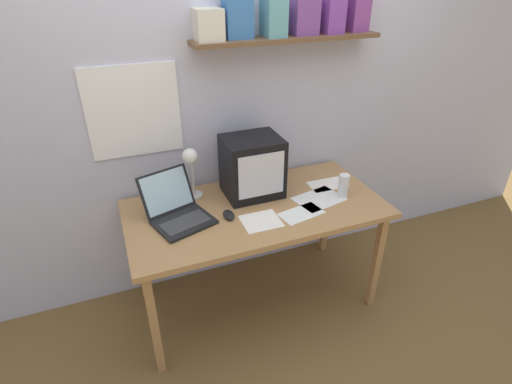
% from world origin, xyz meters
% --- Properties ---
extents(ground_plane, '(12.00, 12.00, 0.00)m').
position_xyz_m(ground_plane, '(0.00, 0.00, 0.00)').
color(ground_plane, brown).
extents(back_wall, '(5.60, 0.24, 2.60)m').
position_xyz_m(back_wall, '(0.01, 0.43, 1.31)').
color(back_wall, silver).
rests_on(back_wall, ground_plane).
extents(corner_desk, '(1.53, 0.76, 0.74)m').
position_xyz_m(corner_desk, '(0.00, 0.00, 0.68)').
color(corner_desk, '#AF7F4D').
rests_on(corner_desk, ground_plane).
extents(crt_monitor, '(0.34, 0.30, 0.37)m').
position_xyz_m(crt_monitor, '(0.04, 0.16, 0.93)').
color(crt_monitor, black).
rests_on(crt_monitor, corner_desk).
extents(laptop, '(0.40, 0.42, 0.25)m').
position_xyz_m(laptop, '(-0.46, 0.05, 0.81)').
color(laptop, black).
rests_on(laptop, corner_desk).
extents(desk_lamp, '(0.11, 0.15, 0.34)m').
position_xyz_m(desk_lamp, '(-0.32, 0.21, 0.99)').
color(desk_lamp, silver).
rests_on(desk_lamp, corner_desk).
extents(juice_glass, '(0.06, 0.06, 0.15)m').
position_xyz_m(juice_glass, '(0.55, -0.08, 0.81)').
color(juice_glass, white).
rests_on(juice_glass, corner_desk).
extents(computer_mouse, '(0.06, 0.11, 0.03)m').
position_xyz_m(computer_mouse, '(-0.19, -0.05, 0.76)').
color(computer_mouse, black).
rests_on(computer_mouse, corner_desk).
extents(loose_paper_near_laptop, '(0.22, 0.19, 0.00)m').
position_xyz_m(loose_paper_near_laptop, '(-0.03, -0.16, 0.75)').
color(loose_paper_near_laptop, white).
rests_on(loose_paper_near_laptop, corner_desk).
extents(printed_handout, '(0.28, 0.19, 0.00)m').
position_xyz_m(printed_handout, '(0.22, -0.17, 0.75)').
color(printed_handout, white).
rests_on(printed_handout, corner_desk).
extents(loose_paper_near_monitor, '(0.25, 0.16, 0.00)m').
position_xyz_m(loose_paper_near_monitor, '(0.53, 0.08, 0.75)').
color(loose_paper_near_monitor, white).
rests_on(loose_paper_near_monitor, corner_desk).
extents(open_notebook, '(0.33, 0.27, 0.00)m').
position_xyz_m(open_notebook, '(0.39, -0.06, 0.75)').
color(open_notebook, white).
rests_on(open_notebook, corner_desk).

